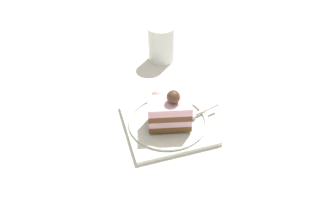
# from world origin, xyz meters

# --- Properties ---
(ground_plane) EXTENTS (2.40, 2.40, 0.00)m
(ground_plane) POSITION_xyz_m (0.00, 0.00, 0.00)
(ground_plane) COLOR silver
(dessert_plate) EXTENTS (0.21, 0.21, 0.02)m
(dessert_plate) POSITION_xyz_m (0.00, 0.01, 0.01)
(dessert_plate) COLOR silver
(dessert_plate) RESTS_ON ground_plane
(cake_slice) EXTENTS (0.07, 0.10, 0.09)m
(cake_slice) POSITION_xyz_m (0.01, 0.01, 0.05)
(cake_slice) COLOR brown
(cake_slice) RESTS_ON dessert_plate
(whipped_cream_dollop) EXTENTS (0.04, 0.04, 0.04)m
(whipped_cream_dollop) POSITION_xyz_m (-0.06, -0.00, 0.04)
(whipped_cream_dollop) COLOR white
(whipped_cream_dollop) RESTS_ON dessert_plate
(fork) EXTENTS (0.05, 0.11, 0.00)m
(fork) POSITION_xyz_m (-0.01, 0.08, 0.02)
(fork) COLOR silver
(fork) RESTS_ON dessert_plate
(drink_glass_near) EXTENTS (0.08, 0.08, 0.11)m
(drink_glass_near) POSITION_xyz_m (-0.29, 0.04, 0.05)
(drink_glass_near) COLOR white
(drink_glass_near) RESTS_ON ground_plane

